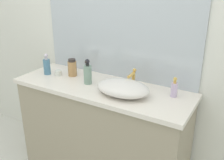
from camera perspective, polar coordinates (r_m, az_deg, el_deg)
name	(u,v)px	position (r m, az deg, el deg)	size (l,w,h in m)	color
bathroom_wall_rear	(126,25)	(2.13, 3.09, 11.99)	(6.00, 0.06, 2.60)	silver
vanity_counter	(102,133)	(2.24, -2.17, -11.45)	(1.43, 0.50, 0.86)	gray
sink_basin	(123,88)	(1.88, 2.41, -1.73)	(0.40, 0.28, 0.10)	silver
faucet	(133,77)	(2.00, 4.58, 0.69)	(0.03, 0.12, 0.14)	gold
soap_dispenser	(88,73)	(2.06, -5.34, 1.44)	(0.06, 0.06, 0.20)	gray
lotion_bottle	(72,68)	(2.25, -8.67, 2.67)	(0.08, 0.08, 0.15)	#AE814F
perfume_bottle	(47,66)	(2.33, -14.05, 3.05)	(0.06, 0.06, 0.18)	teal
spray_can	(174,89)	(1.89, 13.44, -1.86)	(0.05, 0.05, 0.15)	silver
candle_jar	(58,73)	(2.29, -11.70, 1.52)	(0.06, 0.06, 0.04)	silver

